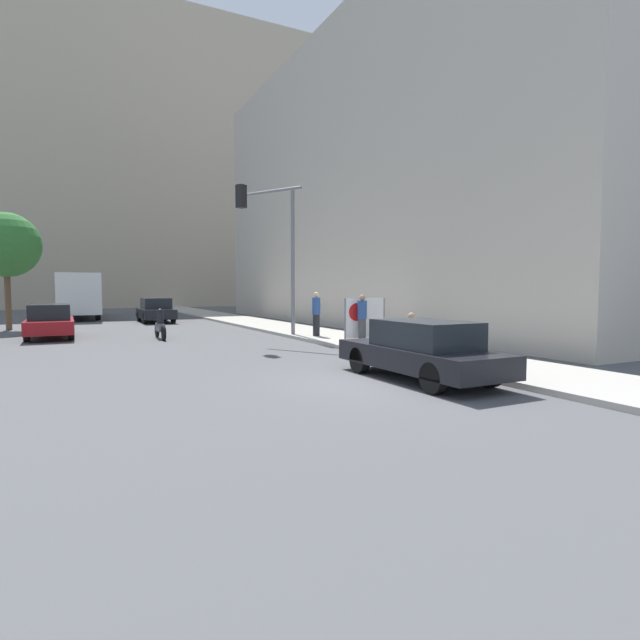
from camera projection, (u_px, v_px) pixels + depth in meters
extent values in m
plane|color=#4F4F51|center=(385.00, 382.00, 11.11)|extent=(160.00, 160.00, 0.00)
cube|color=#A8A399|center=(278.00, 327.00, 26.06)|extent=(3.08, 90.00, 0.13)
cube|color=tan|center=(104.00, 160.00, 56.38)|extent=(52.00, 12.00, 33.10)
cube|color=#BCB2A3|center=(399.00, 185.00, 29.44)|extent=(10.00, 32.00, 16.36)
cylinder|color=#474C56|center=(411.00, 346.00, 14.85)|extent=(0.03, 0.03, 0.47)
cylinder|color=#474C56|center=(421.00, 346.00, 15.02)|extent=(0.03, 0.03, 0.47)
cylinder|color=#474C56|center=(403.00, 345.00, 15.18)|extent=(0.03, 0.03, 0.47)
cylinder|color=#474C56|center=(413.00, 344.00, 15.35)|extent=(0.03, 0.03, 0.47)
cube|color=navy|center=(412.00, 337.00, 15.09)|extent=(0.40, 0.40, 0.02)
cube|color=navy|center=(408.00, 330.00, 15.24)|extent=(0.40, 0.02, 0.38)
cylinder|color=#756651|center=(415.00, 334.00, 14.94)|extent=(0.18, 0.42, 0.18)
cylinder|color=#756651|center=(420.00, 347.00, 14.77)|extent=(0.16, 0.16, 0.47)
cube|color=black|center=(421.00, 353.00, 14.73)|extent=(0.20, 0.28, 0.10)
cylinder|color=black|center=(411.00, 328.00, 15.10)|extent=(0.34, 0.34, 0.52)
sphere|color=tan|center=(412.00, 316.00, 15.07)|extent=(0.22, 0.22, 0.22)
cylinder|color=black|center=(404.00, 326.00, 14.87)|extent=(0.45, 0.09, 0.09)
cube|color=yellow|center=(399.00, 325.00, 14.78)|extent=(0.42, 0.02, 0.38)
cube|color=#AD1414|center=(399.00, 325.00, 14.77)|extent=(0.32, 0.01, 0.09)
cylinder|color=#424247|center=(362.00, 330.00, 18.36)|extent=(0.28, 0.28, 0.84)
cylinder|color=navy|center=(362.00, 310.00, 18.31)|extent=(0.34, 0.34, 0.67)
sphere|color=tan|center=(362.00, 298.00, 18.28)|extent=(0.22, 0.22, 0.22)
cylinder|color=black|center=(316.00, 325.00, 20.48)|extent=(0.28, 0.28, 0.88)
cylinder|color=navy|center=(316.00, 306.00, 20.43)|extent=(0.34, 0.34, 0.70)
sphere|color=beige|center=(316.00, 295.00, 20.40)|extent=(0.23, 0.23, 0.23)
cylinder|color=slate|center=(345.00, 320.00, 18.33)|extent=(0.06, 0.06, 1.60)
cylinder|color=slate|center=(384.00, 319.00, 19.11)|extent=(0.06, 0.06, 1.60)
cube|color=white|center=(365.00, 318.00, 18.72)|extent=(1.71, 0.02, 1.50)
cylinder|color=red|center=(357.00, 312.00, 18.51)|extent=(0.66, 0.01, 0.66)
cylinder|color=slate|center=(293.00, 263.00, 21.11)|extent=(0.16, 0.16, 6.06)
cylinder|color=slate|center=(269.00, 192.00, 19.63)|extent=(1.64, 2.81, 0.11)
cube|color=black|center=(241.00, 196.00, 18.35)|extent=(0.41, 0.41, 0.84)
sphere|color=green|center=(241.00, 204.00, 18.36)|extent=(0.18, 0.18, 0.18)
cube|color=black|center=(420.00, 357.00, 11.37)|extent=(1.72, 4.47, 0.49)
cube|color=black|center=(425.00, 334.00, 11.18)|extent=(1.48, 2.33, 0.60)
cylinder|color=black|center=(360.00, 360.00, 12.28)|extent=(0.22, 0.64, 0.64)
cylinder|color=black|center=(409.00, 356.00, 12.96)|extent=(0.22, 0.64, 0.64)
cylinder|color=black|center=(433.00, 378.00, 9.82)|extent=(0.22, 0.64, 0.64)
cylinder|color=black|center=(489.00, 372.00, 10.49)|extent=(0.22, 0.64, 0.64)
cube|color=maroon|center=(50.00, 325.00, 20.96)|extent=(1.77, 4.59, 0.53)
cube|color=black|center=(50.00, 312.00, 20.76)|extent=(1.52, 2.39, 0.63)
cylinder|color=black|center=(31.00, 329.00, 21.89)|extent=(0.22, 0.64, 0.64)
cylinder|color=black|center=(71.00, 327.00, 22.59)|extent=(0.22, 0.64, 0.64)
cylinder|color=black|center=(27.00, 334.00, 19.36)|extent=(0.22, 0.64, 0.64)
cylinder|color=black|center=(71.00, 332.00, 20.06)|extent=(0.22, 0.64, 0.64)
cube|color=black|center=(156.00, 313.00, 30.71)|extent=(1.82, 4.30, 0.57)
cube|color=black|center=(156.00, 303.00, 30.51)|extent=(1.56, 2.24, 0.66)
cylinder|color=black|center=(139.00, 316.00, 31.54)|extent=(0.22, 0.64, 0.64)
cylinder|color=black|center=(165.00, 316.00, 32.27)|extent=(0.22, 0.64, 0.64)
cylinder|color=black|center=(145.00, 319.00, 29.17)|extent=(0.22, 0.64, 0.64)
cylinder|color=black|center=(173.00, 318.00, 29.90)|extent=(0.22, 0.64, 0.64)
cube|color=silver|center=(77.00, 293.00, 35.34)|extent=(2.56, 11.32, 2.61)
cube|color=black|center=(77.00, 291.00, 35.33)|extent=(2.58, 10.75, 0.86)
cylinder|color=black|center=(60.00, 309.00, 38.02)|extent=(0.30, 1.04, 1.04)
cylinder|color=black|center=(93.00, 308.00, 39.05)|extent=(0.30, 1.04, 1.04)
cylinder|color=black|center=(59.00, 313.00, 31.78)|extent=(0.30, 1.04, 1.04)
cylinder|color=black|center=(98.00, 312.00, 32.81)|extent=(0.30, 1.04, 1.04)
cube|color=#565B60|center=(160.00, 327.00, 20.58)|extent=(0.24, 0.98, 0.32)
cylinder|color=black|center=(160.00, 319.00, 20.51)|extent=(0.28, 0.28, 0.57)
sphere|color=black|center=(160.00, 312.00, 20.49)|extent=(0.24, 0.24, 0.24)
cylinder|color=black|center=(157.00, 330.00, 21.31)|extent=(0.10, 0.60, 0.60)
cylinder|color=black|center=(164.00, 333.00, 19.87)|extent=(0.10, 0.60, 0.60)
cylinder|color=brown|center=(8.00, 299.00, 24.91)|extent=(0.28, 0.28, 3.13)
sphere|color=#2D6B2D|center=(6.00, 245.00, 24.74)|extent=(3.22, 3.22, 3.22)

